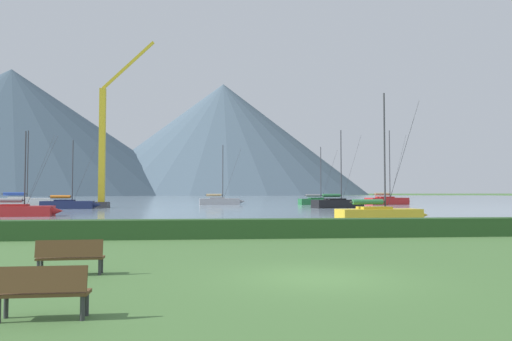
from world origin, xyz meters
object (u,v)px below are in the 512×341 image
Objects in this scene: sailboat_slip_0 at (19,210)px; sailboat_slip_3 at (68,204)px; sailboat_slip_7 at (380,214)px; sailboat_slip_2 at (220,201)px; sailboat_slip_1 at (338,203)px; sailboat_slip_8 at (388,200)px; sailboat_slip_5 at (23,201)px; sailboat_slip_6 at (318,201)px; dock_crane at (104,151)px; park_bench_under_tree at (70,255)px; park_bench_near_path at (43,290)px.

sailboat_slip_0 is 0.87× the size of sailboat_slip_3.
sailboat_slip_2 is at bearing 96.48° from sailboat_slip_7.
sailboat_slip_8 is at bearing 35.83° from sailboat_slip_1.
sailboat_slip_1 is at bearing -51.07° from sailboat_slip_2.
sailboat_slip_3 is at bearing -64.23° from sailboat_slip_5.
sailboat_slip_5 is 1.16× the size of sailboat_slip_6.
sailboat_slip_7 is (10.49, -48.59, -0.06)m from sailboat_slip_2.
sailboat_slip_0 is 39.85m from sailboat_slip_1.
dock_crane is (2.51, 23.42, 7.28)m from sailboat_slip_0.
sailboat_slip_5 is at bearing 128.37° from sailboat_slip_7.
sailboat_slip_8 is at bearing 15.05° from dock_crane.
sailboat_slip_8 reaches higher than sailboat_slip_1.
dock_crane is at bearing -141.90° from sailboat_slip_2.
dock_crane reaches higher than sailboat_slip_3.
sailboat_slip_5 is (-45.26, 10.51, 0.07)m from sailboat_slip_1.
sailboat_slip_2 is 5.85× the size of park_bench_under_tree.
sailboat_slip_3 is at bearing 90.48° from sailboat_slip_0.
sailboat_slip_1 is at bearing -3.19° from sailboat_slip_3.
sailboat_slip_6 reaches higher than sailboat_slip_3.
sailboat_slip_2 is at bearing 82.25° from park_bench_under_tree.
sailboat_slip_6 is at bearing 20.38° from dock_crane.
sailboat_slip_1 is 60.35m from park_bench_near_path.
sailboat_slip_1 is 31.26m from sailboat_slip_7.
sailboat_slip_2 is 0.80× the size of sailboat_slip_8.
park_bench_under_tree is 0.07× the size of dock_crane.
sailboat_slip_2 is 70.10m from park_bench_under_tree.
park_bench_under_tree is at bearing -70.42° from sailboat_slip_0.
sailboat_slip_1 is 1.09× the size of sailboat_slip_6.
sailboat_slip_8 reaches higher than park_bench_under_tree.
sailboat_slip_8 is (12.04, -0.15, 0.11)m from sailboat_slip_6.
sailboat_slip_7 is (-6.14, -46.77, -0.03)m from sailboat_slip_6.
sailboat_slip_6 is at bearing 20.26° from sailboat_slip_3.
sailboat_slip_2 is 74.66m from park_bench_near_path.
sailboat_slip_5 is at bearing 107.76° from park_bench_under_tree.
park_bench_under_tree is (-16.18, -21.27, -0.06)m from sailboat_slip_7.
sailboat_slip_2 is 30.41m from sailboat_slip_5.
sailboat_slip_2 is 1.07× the size of sailboat_slip_7.
sailboat_slip_1 reaches higher than park_bench_near_path.
sailboat_slip_1 is at bearing -28.51° from sailboat_slip_5.
sailboat_slip_1 is at bearing -6.56° from dock_crane.
sailboat_slip_7 is 0.41× the size of dock_crane.
sailboat_slip_3 is 14.55m from sailboat_slip_5.
park_bench_near_path is (15.05, -56.29, -0.08)m from sailboat_slip_3.
dock_crane reaches higher than park_bench_under_tree.
park_bench_near_path is (14.01, -36.99, -0.03)m from sailboat_slip_0.
sailboat_slip_0 is 0.72× the size of sailboat_slip_1.
sailboat_slip_3 is 0.78× the size of sailboat_slip_5.
dock_crane is (-10.70, 55.78, 7.30)m from park_bench_under_tree.
sailboat_slip_8 reaches higher than sailboat_slip_7.
sailboat_slip_1 is 15.99m from sailboat_slip_6.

